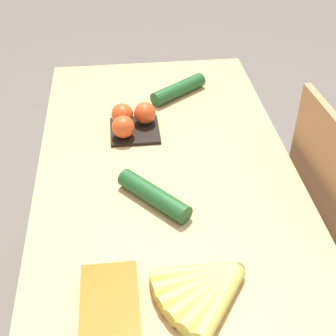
{
  "coord_description": "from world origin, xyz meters",
  "views": [
    {
      "loc": [
        0.96,
        -0.11,
        1.53
      ],
      "look_at": [
        0.0,
        0.0,
        0.76
      ],
      "focal_mm": 50.0,
      "sensor_mm": 36.0,
      "label": 1
    }
  ],
  "objects_px": {
    "banana_bunch": "(205,289)",
    "cucumber_near": "(154,195)",
    "cucumber_far": "(179,89)",
    "tomato_pack": "(131,120)",
    "carrot_bag": "(110,306)"
  },
  "relations": [
    {
      "from": "banana_bunch",
      "to": "carrot_bag",
      "type": "distance_m",
      "value": 0.19
    },
    {
      "from": "tomato_pack",
      "to": "carrot_bag",
      "type": "xyz_separation_m",
      "value": [
        0.64,
        -0.07,
        -0.01
      ]
    },
    {
      "from": "banana_bunch",
      "to": "tomato_pack",
      "type": "distance_m",
      "value": 0.63
    },
    {
      "from": "banana_bunch",
      "to": "cucumber_far",
      "type": "distance_m",
      "value": 0.81
    },
    {
      "from": "tomato_pack",
      "to": "cucumber_near",
      "type": "distance_m",
      "value": 0.33
    },
    {
      "from": "banana_bunch",
      "to": "cucumber_near",
      "type": "relative_size",
      "value": 1.05
    },
    {
      "from": "tomato_pack",
      "to": "cucumber_near",
      "type": "xyz_separation_m",
      "value": [
        0.33,
        0.04,
        -0.01
      ]
    },
    {
      "from": "cucumber_near",
      "to": "tomato_pack",
      "type": "bearing_deg",
      "value": -173.2
    },
    {
      "from": "tomato_pack",
      "to": "carrot_bag",
      "type": "bearing_deg",
      "value": -6.49
    },
    {
      "from": "cucumber_near",
      "to": "cucumber_far",
      "type": "bearing_deg",
      "value": 166.08
    },
    {
      "from": "banana_bunch",
      "to": "tomato_pack",
      "type": "xyz_separation_m",
      "value": [
        -0.62,
        -0.12,
        0.02
      ]
    },
    {
      "from": "banana_bunch",
      "to": "cucumber_near",
      "type": "height_order",
      "value": "cucumber_near"
    },
    {
      "from": "carrot_bag",
      "to": "cucumber_far",
      "type": "bearing_deg",
      "value": 163.87
    },
    {
      "from": "cucumber_far",
      "to": "tomato_pack",
      "type": "bearing_deg",
      "value": -40.96
    },
    {
      "from": "cucumber_near",
      "to": "banana_bunch",
      "type": "bearing_deg",
      "value": 15.22
    }
  ]
}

